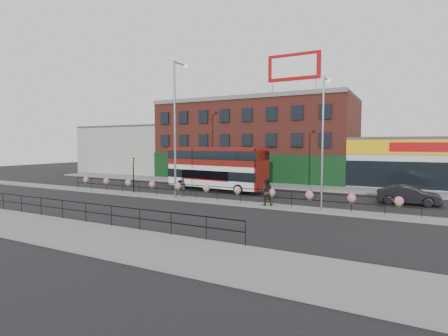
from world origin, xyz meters
The scene contains 19 objects.
ground centered at (0.00, 0.00, 0.00)m, with size 120.00×120.00×0.00m, color black.
south_pavement centered at (0.00, -12.00, 0.07)m, with size 60.00×4.00×0.15m, color gray.
north_pavement centered at (0.00, 12.00, 0.07)m, with size 60.00×4.00×0.15m, color gray.
median centered at (0.00, 0.00, 0.07)m, with size 60.00×1.60×0.15m, color gray.
yellow_line_inner centered at (0.00, -9.70, 0.01)m, with size 60.00×0.10×0.01m, color gold.
yellow_line_outer centered at (0.00, -9.88, 0.01)m, with size 60.00×0.10×0.01m, color gold.
brick_building centered at (-4.00, 19.96, 5.13)m, with size 25.00×12.21×10.30m.
supermarket centered at (16.00, 19.90, 2.65)m, with size 15.00×12.25×5.30m.
warehouse_west centered at (-24.25, 20.00, 3.65)m, with size 15.50×12.00×7.30m.
billboard centered at (2.50, 14.99, 13.18)m, with size 6.00×0.29×4.40m.
median_railing centered at (0.00, 0.00, 1.05)m, with size 30.04×0.56×1.23m.
south_railing centered at (-2.00, -10.10, 0.96)m, with size 20.04×0.05×1.12m.
double_decker_bus centered at (-2.53, 6.08, 2.62)m, with size 10.79×3.77×4.27m.
car centered at (14.28, 5.91, 0.73)m, with size 4.42×1.60×1.45m, color black.
pedestrian_a centered at (-2.52, 0.42, 0.92)m, with size 0.38×0.57×1.53m, color #2C2D38.
pedestrian_b centered at (5.15, -0.14, 1.13)m, with size 1.13×0.99×1.96m, color black.
lamp_column_west centered at (-3.11, 0.41, 6.87)m, with size 0.41×1.99×11.34m.
lamp_column_east centered at (9.07, 0.21, 5.47)m, with size 0.32×1.58×8.98m.
traffic_light_median centered at (-8.00, 0.39, 2.47)m, with size 0.15×0.28×3.65m.
Camera 1 is at (14.18, -23.79, 4.62)m, focal length 28.00 mm.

